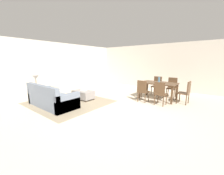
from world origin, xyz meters
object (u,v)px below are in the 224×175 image
(table_lamp, at_px, (36,78))
(dining_chair_near_right, at_px, (160,92))
(dining_chair_far_left, at_px, (157,84))
(dining_chair_far_right, at_px, (172,86))
(dining_chair_head_east, at_px, (186,91))
(dining_table, at_px, (158,85))
(couch, at_px, (51,99))
(dining_chair_near_left, at_px, (143,90))
(vase_centerpiece, at_px, (159,80))
(book_on_ottoman, at_px, (84,90))
(ottoman_table, at_px, (83,94))
(side_table, at_px, (37,90))

(table_lamp, height_order, dining_chair_near_right, table_lamp)
(dining_chair_near_right, xyz_separation_m, dining_chair_far_left, (-0.75, 1.68, 0.00))
(dining_chair_far_right, xyz_separation_m, dining_chair_head_east, (0.75, -0.83, 0.00))
(table_lamp, height_order, dining_chair_far_left, table_lamp)
(table_lamp, distance_m, dining_table, 5.41)
(couch, xyz_separation_m, dining_chair_near_right, (3.21, 2.64, 0.23))
(dining_table, xyz_separation_m, dining_chair_near_left, (-0.35, -0.83, -0.14))
(vase_centerpiece, bearing_deg, couch, -129.41)
(table_lamp, height_order, book_on_ottoman, table_lamp)
(ottoman_table, xyz_separation_m, dining_chair_far_right, (3.01, 2.90, 0.29))
(dining_table, relative_size, dining_chair_head_east, 1.65)
(dining_chair_head_east, bearing_deg, table_lamp, -147.59)
(dining_chair_far_left, height_order, dining_chair_head_east, same)
(couch, height_order, table_lamp, table_lamp)
(dining_chair_near_left, height_order, dining_chair_far_right, same)
(dining_chair_far_right, relative_size, dining_chair_head_east, 1.00)
(dining_chair_near_left, relative_size, book_on_ottoman, 3.54)
(couch, xyz_separation_m, dining_table, (2.83, 3.47, 0.38))
(couch, bearing_deg, dining_chair_near_right, 39.42)
(ottoman_table, bearing_deg, vase_centerpiece, 38.17)
(dining_chair_near_left, relative_size, dining_chair_head_east, 1.00)
(couch, distance_m, dining_table, 4.50)
(side_table, relative_size, dining_chair_near_left, 0.62)
(side_table, bearing_deg, dining_table, 38.94)
(couch, relative_size, dining_chair_near_left, 2.31)
(dining_table, height_order, dining_chair_far_left, dining_chair_far_left)
(dining_chair_near_right, bearing_deg, table_lamp, -150.75)
(table_lamp, xyz_separation_m, dining_chair_near_left, (3.85, 2.56, -0.46))
(side_table, relative_size, dining_chair_far_right, 0.62)
(dining_chair_far_left, relative_size, book_on_ottoman, 3.54)
(dining_table, bearing_deg, dining_chair_head_east, -1.08)
(vase_centerpiece, bearing_deg, dining_chair_far_left, 114.35)
(dining_chair_near_right, height_order, book_on_ottoman, dining_chair_near_right)
(dining_table, height_order, book_on_ottoman, dining_table)
(dining_chair_head_east, bearing_deg, dining_chair_near_right, -132.31)
(dining_chair_near_left, relative_size, dining_chair_far_left, 1.00)
(couch, relative_size, dining_chair_head_east, 2.31)
(couch, xyz_separation_m, dining_chair_far_right, (3.20, 4.28, 0.23))
(book_on_ottoman, bearing_deg, ottoman_table, -82.96)
(side_table, xyz_separation_m, dining_table, (4.20, 3.39, 0.21))
(dining_chair_head_east, distance_m, book_on_ottoman, 4.27)
(dining_chair_far_right, relative_size, vase_centerpiece, 3.72)
(dining_chair_near_left, xyz_separation_m, dining_chair_far_left, (-0.02, 1.69, 0.00))
(couch, bearing_deg, side_table, 176.82)
(side_table, height_order, dining_table, dining_table)
(side_table, bearing_deg, vase_centerpiece, 38.81)
(ottoman_table, bearing_deg, dining_chair_far_right, 43.97)
(couch, relative_size, table_lamp, 4.05)
(dining_chair_near_right, distance_m, book_on_ottoman, 3.26)
(side_table, height_order, table_lamp, table_lamp)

